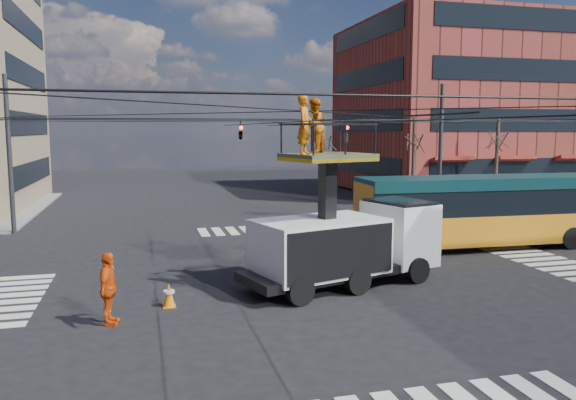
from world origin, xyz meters
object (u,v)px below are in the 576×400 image
Objects in this scene: worker_ground at (108,289)px; traffic_cone at (169,295)px; city_bus at (486,209)px; utility_truck at (346,225)px; flagger at (422,240)px.

traffic_cone is at bearing -43.22° from worker_ground.
utility_truck is at bearing -150.95° from city_bus.
flagger is at bearing -57.23° from worker_ground.
flagger reaches higher than traffic_cone.
utility_truck is 0.62× the size of city_bus.
worker_ground is (-1.64, -1.17, 0.64)m from traffic_cone.
utility_truck is at bearing 9.64° from traffic_cone.
worker_ground is at bearing -144.54° from traffic_cone.
worker_ground is at bearing 179.45° from utility_truck.
worker_ground is (-15.86, -6.34, -0.72)m from city_bus.
city_bus is 15.19m from traffic_cone.
flagger is (11.80, 4.63, -0.15)m from worker_ground.
flagger is at bearing 18.83° from traffic_cone.
traffic_cone is at bearing -113.85° from flagger.
city_bus is 16.33× the size of traffic_cone.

